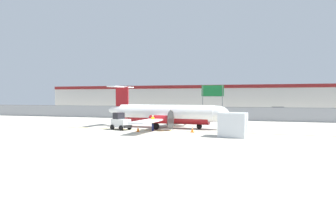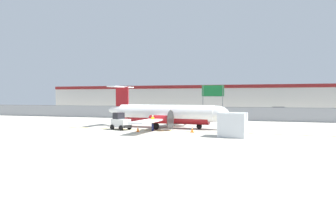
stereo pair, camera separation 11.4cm
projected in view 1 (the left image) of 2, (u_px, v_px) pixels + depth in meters
ground_plane at (164, 131)px, 32.14m from camera, size 140.00×140.00×0.01m
perimeter_fence at (194, 113)px, 47.40m from camera, size 98.00×0.10×2.10m
parking_lot_strip at (205, 115)px, 58.47m from camera, size 98.00×17.00×0.12m
background_building at (217, 98)px, 76.01m from camera, size 91.00×8.10×6.50m
commuter_airplane at (168, 114)px, 35.00m from camera, size 15.18×16.07×4.92m
baggage_tug at (121, 122)px, 33.08m from camera, size 2.58×2.11×1.88m
ground_crew_worker at (153, 122)px, 31.87m from camera, size 0.35×0.54×1.70m
cargo_container at (233, 125)px, 27.12m from camera, size 2.61×2.25×2.20m
traffic_cone_near_left at (192, 129)px, 30.44m from camera, size 0.36×0.36×0.64m
traffic_cone_near_right at (138, 129)px, 31.13m from camera, size 0.36×0.36×0.64m
parked_car_0 at (147, 109)px, 65.63m from camera, size 4.37×2.37×1.58m
parked_car_1 at (188, 111)px, 57.98m from camera, size 4.31×2.23×1.58m
parked_car_2 at (220, 112)px, 52.62m from camera, size 4.27×2.15×1.58m
parked_car_3 at (278, 111)px, 58.28m from camera, size 4.26×2.11×1.58m
highway_sign at (213, 94)px, 48.38m from camera, size 3.60×0.14×5.50m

